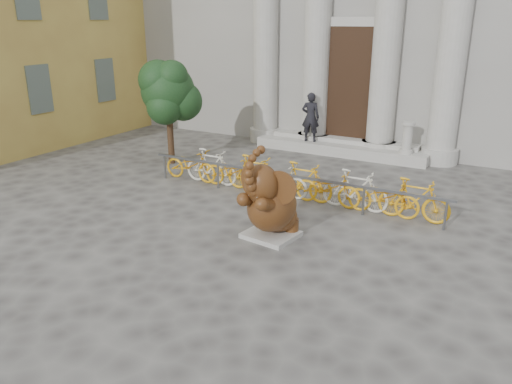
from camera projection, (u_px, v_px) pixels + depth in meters
The scene contains 7 objects.
ground at pixel (172, 262), 9.62m from camera, with size 80.00×80.00×0.00m, color #474442.
entrance_steps at pixel (341, 148), 17.32m from camera, with size 6.00×1.20×0.36m, color #A8A59E.
elephant_statue at pixel (270, 204), 10.44m from camera, with size 1.38×1.60×2.08m.
bike_rack at pixel (289, 179), 12.91m from camera, with size 8.21×0.53×1.00m.
tree at pixel (168, 92), 15.44m from camera, with size 1.89×1.72×3.28m.
pedestrian at pixel (311, 117), 17.28m from camera, with size 0.62×0.41×1.70m, color black.
balustrade_post at pixel (407, 139), 15.81m from camera, with size 0.42×0.42×1.02m.
Camera 1 is at (5.62, -6.76, 4.43)m, focal length 35.00 mm.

